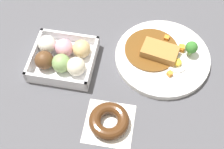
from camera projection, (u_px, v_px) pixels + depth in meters
name	position (u px, v px, depth m)	size (l,w,h in m)	color
ground_plane	(117.00, 65.00, 0.91)	(1.60, 1.60, 0.00)	#4C4C51
curry_plate	(162.00, 56.00, 0.91)	(0.28, 0.28, 0.07)	white
donut_box	(63.00, 57.00, 0.89)	(0.18, 0.17, 0.07)	white
chocolate_ring_donut	(109.00, 121.00, 0.79)	(0.13, 0.13, 0.03)	white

